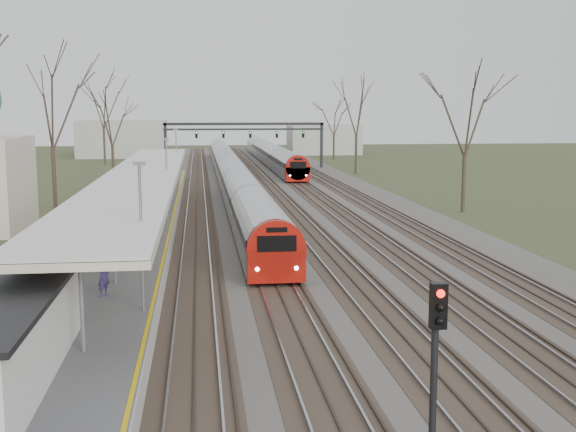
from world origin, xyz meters
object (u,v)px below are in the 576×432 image
(train_far, at_px, (270,153))
(signal_post, at_px, (436,344))
(train_near, at_px, (230,170))
(passenger, at_px, (104,275))

(train_far, relative_size, signal_post, 14.69)
(train_far, bearing_deg, signal_post, -93.35)
(train_near, distance_m, passenger, 49.54)
(train_near, relative_size, passenger, 54.14)
(train_far, bearing_deg, train_near, -103.59)
(train_near, relative_size, train_far, 1.50)
(train_near, xyz_separation_m, signal_post, (1.75, -60.67, 1.25))
(train_near, height_order, passenger, train_near)
(train_far, relative_size, passenger, 36.13)
(train_far, distance_m, signal_post, 89.79)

